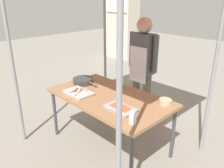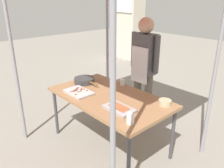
{
  "view_description": "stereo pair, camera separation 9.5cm",
  "coord_description": "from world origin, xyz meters",
  "views": [
    {
      "loc": [
        1.96,
        -1.85,
        1.96
      ],
      "look_at": [
        0.0,
        0.05,
        0.9
      ],
      "focal_mm": 36.85,
      "sensor_mm": 36.0,
      "label": 1
    },
    {
      "loc": [
        2.03,
        -1.78,
        1.96
      ],
      "look_at": [
        0.0,
        0.05,
        0.9
      ],
      "focal_mm": 36.85,
      "sensor_mm": 36.0,
      "label": 2
    }
  ],
  "objects": [
    {
      "name": "stall_table",
      "position": [
        0.0,
        0.0,
        0.7
      ],
      "size": [
        1.6,
        0.9,
        0.75
      ],
      "color": "#9E724C",
      "rests_on": "ground"
    },
    {
      "name": "ground_plane",
      "position": [
        0.0,
        0.0,
        0.0
      ],
      "size": [
        18.0,
        18.0,
        0.0
      ],
      "primitive_type": "plane",
      "color": "gray"
    },
    {
      "name": "vendor_woman",
      "position": [
        -0.12,
        0.81,
        1.0
      ],
      "size": [
        0.52,
        0.23,
        1.67
      ],
      "rotation": [
        0.0,
        0.0,
        3.14
      ],
      "color": "#595147",
      "rests_on": "ground"
    },
    {
      "name": "drink_cup_by_wok",
      "position": [
        0.65,
        -0.29,
        0.81
      ],
      "size": [
        0.08,
        0.08,
        0.11
      ],
      "primitive_type": "cylinder",
      "color": "white",
      "rests_on": "stall_table"
    },
    {
      "name": "neighbor_stall_left",
      "position": [
        -3.29,
        3.7,
        1.03
      ],
      "size": [
        0.98,
        0.57,
        2.05
      ],
      "color": "beige",
      "rests_on": "ground"
    },
    {
      "name": "cooking_wok",
      "position": [
        -0.6,
        0.04,
        0.79
      ],
      "size": [
        0.45,
        0.29,
        0.08
      ],
      "color": "#38383A",
      "rests_on": "stall_table"
    },
    {
      "name": "tray_grilled_sausages",
      "position": [
        0.37,
        -0.18,
        0.77
      ],
      "size": [
        0.36,
        0.22,
        0.05
      ],
      "color": "#ADADB2",
      "rests_on": "stall_table"
    },
    {
      "name": "tray_meat_skewers",
      "position": [
        -0.33,
        -0.25,
        0.77
      ],
      "size": [
        0.38,
        0.26,
        0.04
      ],
      "color": "silver",
      "rests_on": "stall_table"
    },
    {
      "name": "condiment_bowl",
      "position": [
        0.63,
        0.32,
        0.78
      ],
      "size": [
        0.15,
        0.15,
        0.06
      ],
      "primitive_type": "cylinder",
      "color": "#BFB28C",
      "rests_on": "stall_table"
    },
    {
      "name": "drink_cup_near_edge",
      "position": [
        -0.15,
        0.38,
        0.8
      ],
      "size": [
        0.07,
        0.07,
        0.1
      ],
      "primitive_type": "cylinder",
      "color": "white",
      "rests_on": "stall_table"
    }
  ]
}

